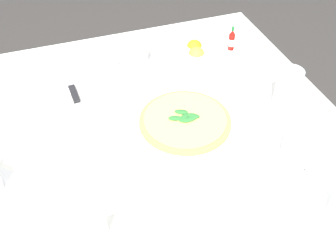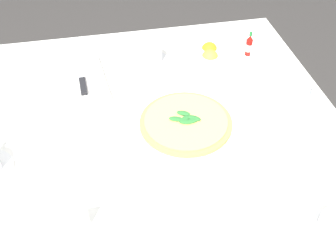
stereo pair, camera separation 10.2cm
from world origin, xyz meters
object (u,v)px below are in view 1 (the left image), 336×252
Objects in this scene: pizza_plate at (185,125)px; pepper_shaker at (238,46)px; coffee_cup_near_left at (297,152)px; hot_sauce_bottle at (232,40)px; water_glass_right_edge at (287,92)px; pizza at (185,121)px; dinner_knife at (70,84)px; salt_shaker at (225,39)px; coffee_cup_left_edge at (136,57)px; menu_card at (85,232)px; napkin_folded at (71,88)px; citrus_bowl at (195,56)px.

pizza_plate is 0.40m from pepper_shaker.
hot_sauce_bottle is at bearing -7.72° from coffee_cup_near_left.
water_glass_right_edge is at bearing -22.58° from coffee_cup_near_left.
coffee_cup_near_left reaches higher than pepper_shaker.
pizza is 0.29m from water_glass_right_edge.
dinner_knife is 3.48× the size of salt_shaker.
pizza_plate is 0.32m from coffee_cup_left_edge.
water_glass_right_edge reaches higher than dinner_knife.
coffee_cup_left_edge is at bearing 63.50° from menu_card.
pizza is at bearing 36.96° from menu_card.
pizza is 0.41m from hot_sauce_bottle.
napkin_folded is at bearing 45.49° from pizza.
salt_shaker is at bearing 43.53° from menu_card.
coffee_cup_left_edge is at bearing 75.25° from citrus_bowl.
coffee_cup_near_left is at bearing -170.92° from citrus_bowl.
pizza is 0.30m from citrus_bowl.
salt_shaker reaches higher than dinner_knife.
hot_sauce_bottle reaches higher than coffee_cup_near_left.
citrus_bowl is (-0.05, -0.18, -0.01)m from coffee_cup_left_edge.
menu_card is at bearing 133.07° from hot_sauce_bottle.
water_glass_right_edge reaches higher than menu_card.
salt_shaker is (0.06, -0.13, -0.00)m from citrus_bowl.
hot_sauce_bottle is at bearing 1.35° from water_glass_right_edge.
dinner_knife is at bearing 95.13° from hot_sauce_bottle.
water_glass_right_edge reaches higher than coffee_cup_near_left.
citrus_bowl is (0.02, -0.39, 0.00)m from dinner_knife.
hot_sauce_bottle is (0.05, -0.54, 0.02)m from napkin_folded.
water_glass_right_edge is 1.40× the size of menu_card.
water_glass_right_edge is at bearing -178.65° from hot_sauce_bottle.
coffee_cup_near_left is (-0.20, -0.21, 0.01)m from pizza.
pizza is 1.82× the size of coffee_cup_left_edge.
coffee_cup_left_edge reaches higher than napkin_folded.
coffee_cup_near_left reaches higher than pizza_plate.
coffee_cup_near_left reaches higher than menu_card.
pepper_shaker is at bearing -46.26° from pizza_plate.
salt_shaker reaches higher than pizza_plate.
coffee_cup_near_left is 1.47× the size of menu_card.
hot_sauce_bottle is (0.30, -0.28, 0.02)m from pizza_plate.
coffee_cup_near_left is 0.47m from citrus_bowl.
hot_sauce_bottle is (0.03, -0.14, 0.01)m from citrus_bowl.
coffee_cup_left_edge reaches higher than menu_card.
salt_shaker is at bearing -6.25° from coffee_cup_near_left.
pizza_plate is 0.30m from citrus_bowl.
citrus_bowl reaches higher than dinner_knife.
coffee_cup_left_edge is 0.58m from coffee_cup_near_left.
water_glass_right_edge is at bearing -122.51° from napkin_folded.
napkin_folded is 0.55m from pepper_shaker.
pepper_shaker is at bearing -90.95° from dinner_knife.
pizza_plate is at bearing -172.13° from coffee_cup_left_edge.
pizza is 4.28× the size of pepper_shaker.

